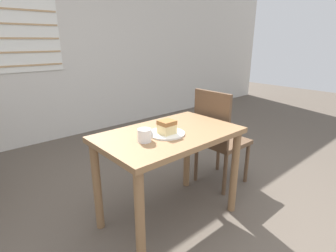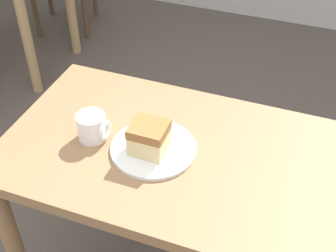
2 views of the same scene
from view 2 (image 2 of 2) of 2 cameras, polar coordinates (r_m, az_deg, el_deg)
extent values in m
cube|color=olive|center=(1.44, 0.25, -3.42)|extent=(1.03, 0.64, 0.04)
cylinder|color=olive|center=(1.74, -18.12, -14.14)|extent=(0.06, 0.06, 0.69)
cylinder|color=olive|center=(2.02, -9.60, -2.85)|extent=(0.06, 0.06, 0.69)
cylinder|color=olive|center=(1.84, 17.16, -9.67)|extent=(0.06, 0.06, 0.69)
cylinder|color=tan|center=(2.84, -16.81, 10.23)|extent=(0.06, 0.06, 0.74)
cylinder|color=tan|center=(3.20, -11.85, 14.53)|extent=(0.06, 0.06, 0.74)
cylinder|color=brown|center=(3.43, -10.13, 13.54)|extent=(0.04, 0.04, 0.41)
cylinder|color=brown|center=(3.52, -15.89, 13.40)|extent=(0.04, 0.04, 0.41)
cylinder|color=white|center=(1.42, -1.77, -2.76)|extent=(0.26, 0.26, 0.01)
cube|color=#E5CC89|center=(1.38, -2.32, -1.90)|extent=(0.10, 0.10, 0.06)
cube|color=#936033|center=(1.35, -2.37, -0.43)|extent=(0.11, 0.10, 0.03)
cylinder|color=white|center=(1.45, -9.29, -0.09)|extent=(0.09, 0.09, 0.09)
torus|color=white|center=(1.43, -7.71, -0.49)|extent=(0.02, 0.06, 0.06)
camera|label=1|loc=(1.62, -76.54, -4.45)|focal=28.00mm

